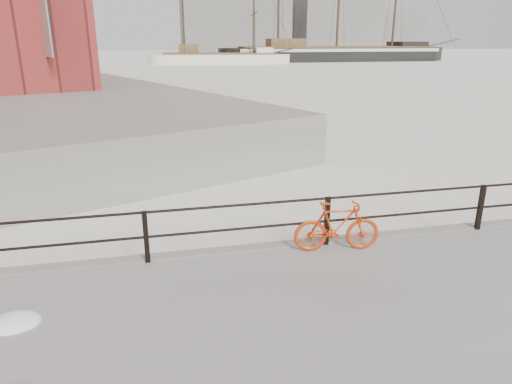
{
  "coord_description": "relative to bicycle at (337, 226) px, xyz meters",
  "views": [
    {
      "loc": [
        -6.73,
        -8.02,
        4.26
      ],
      "look_at": [
        -4.57,
        1.5,
        1.0
      ],
      "focal_mm": 32.0,
      "sensor_mm": 36.0,
      "label": 1
    }
  ],
  "objects": [
    {
      "name": "industrial_west",
      "position": [
        23.41,
        140.46,
        8.15
      ],
      "size": [
        32.0,
        18.0,
        18.0
      ],
      "primitive_type": "cube",
      "color": "gray",
      "rests_on": "ground"
    },
    {
      "name": "ground",
      "position": [
        3.41,
        0.46,
        -0.85
      ],
      "size": [
        400.0,
        400.0,
        0.0
      ],
      "primitive_type": "plane",
      "color": "white",
      "rests_on": "ground"
    },
    {
      "name": "guardrail",
      "position": [
        3.41,
        0.31,
        -0.0
      ],
      "size": [
        28.0,
        0.1,
        1.0
      ],
      "primitive_type": null,
      "color": "black",
      "rests_on": "promenade"
    },
    {
      "name": "barque_black",
      "position": [
        34.97,
        85.5,
        -0.85
      ],
      "size": [
        55.42,
        18.2,
        31.67
      ],
      "primitive_type": null,
      "rotation": [
        0.0,
        0.0,
        -0.0
      ],
      "color": "black",
      "rests_on": "ground"
    },
    {
      "name": "industrial_east",
      "position": [
        81.41,
        150.46,
        6.15
      ],
      "size": [
        20.0,
        16.0,
        14.0
      ],
      "primitive_type": "cube",
      "color": "gray",
      "rests_on": "ground"
    },
    {
      "name": "industrial_mid",
      "position": [
        58.41,
        145.46,
        11.15
      ],
      "size": [
        26.0,
        20.0,
        24.0
      ],
      "primitive_type": "cube",
      "color": "gray",
      "rests_on": "ground"
    },
    {
      "name": "schooner_mid",
      "position": [
        9.74,
        80.42,
        -0.85
      ],
      "size": [
        29.31,
        14.83,
        20.35
      ],
      "primitive_type": null,
      "rotation": [
        0.0,
        0.0,
        -0.11
      ],
      "color": "silver",
      "rests_on": "ground"
    },
    {
      "name": "bicycle",
      "position": [
        0.0,
        0.0,
        0.0
      ],
      "size": [
        1.68,
        0.47,
        1.0
      ],
      "primitive_type": "imported",
      "rotation": [
        0.0,
        0.0,
        -0.14
      ],
      "color": "#B7330C",
      "rests_on": "promenade"
    }
  ]
}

